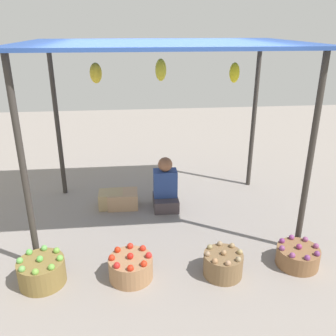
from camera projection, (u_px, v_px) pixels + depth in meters
The scene contains 9 objects.
ground_plane at pixel (164, 216), 5.12m from camera, with size 14.00×14.00×0.00m, color gray.
market_stall_structure at pixel (163, 58), 4.31m from camera, with size 3.36×2.20×2.36m.
vendor_person at pixel (165, 189), 5.28m from camera, with size 0.36×0.44×0.78m.
basket_green_apples at pixel (42, 271), 3.76m from camera, with size 0.49×0.49×0.33m.
basket_red_tomatoes at pixel (131, 267), 3.84m from camera, with size 0.47×0.47×0.31m.
basket_potatoes at pixel (223, 264), 3.88m from camera, with size 0.43×0.43×0.31m.
basket_purple_onions at pixel (298, 256), 4.05m from camera, with size 0.47×0.47×0.27m.
wooden_crate_near_vendor at pixel (123, 199), 5.36m from camera, with size 0.44×0.35×0.24m, color tan.
wooden_crate_stacked_rear at pixel (111, 199), 5.35m from camera, with size 0.36×0.30×0.24m, color tan.
Camera 1 is at (-0.42, -4.47, 2.55)m, focal length 38.33 mm.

